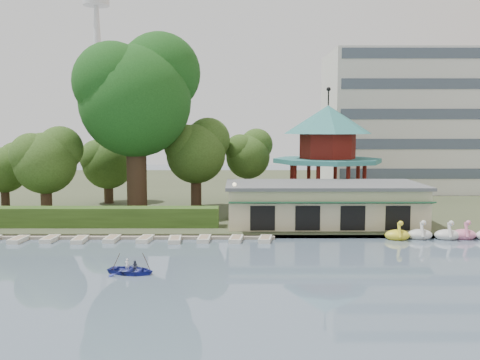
{
  "coord_description": "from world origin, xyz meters",
  "views": [
    {
      "loc": [
        1.91,
        -28.73,
        9.58
      ],
      "look_at": [
        2.0,
        18.0,
        5.0
      ],
      "focal_mm": 40.0,
      "sensor_mm": 36.0,
      "label": 1
    }
  ],
  "objects_px": {
    "boathouse": "(323,203)",
    "pavilion": "(328,146)",
    "big_tree": "(137,92)",
    "dock": "(80,237)",
    "rowboat_with_passengers": "(131,267)"
  },
  "relations": [
    {
      "from": "boathouse",
      "to": "pavilion",
      "type": "xyz_separation_m",
      "value": [
        2.0,
        10.03,
        5.11
      ]
    },
    {
      "from": "big_tree",
      "to": "dock",
      "type": "bearing_deg",
      "value": -106.04
    },
    {
      "from": "dock",
      "to": "boathouse",
      "type": "distance_m",
      "value": 22.62
    },
    {
      "from": "boathouse",
      "to": "pavilion",
      "type": "bearing_deg",
      "value": 78.72
    },
    {
      "from": "boathouse",
      "to": "dock",
      "type": "bearing_deg",
      "value": -167.76
    },
    {
      "from": "rowboat_with_passengers",
      "to": "boathouse",
      "type": "bearing_deg",
      "value": 46.9
    },
    {
      "from": "big_tree",
      "to": "rowboat_with_passengers",
      "type": "distance_m",
      "value": 26.15
    },
    {
      "from": "rowboat_with_passengers",
      "to": "big_tree",
      "type": "bearing_deg",
      "value": 99.2
    },
    {
      "from": "boathouse",
      "to": "big_tree",
      "type": "relative_size",
      "value": 0.96
    },
    {
      "from": "boathouse",
      "to": "rowboat_with_passengers",
      "type": "height_order",
      "value": "boathouse"
    },
    {
      "from": "pavilion",
      "to": "rowboat_with_passengers",
      "type": "relative_size",
      "value": 2.69
    },
    {
      "from": "big_tree",
      "to": "rowboat_with_passengers",
      "type": "bearing_deg",
      "value": -80.8
    },
    {
      "from": "rowboat_with_passengers",
      "to": "pavilion",
      "type": "bearing_deg",
      "value": 56.78
    },
    {
      "from": "boathouse",
      "to": "rowboat_with_passengers",
      "type": "bearing_deg",
      "value": -133.1
    },
    {
      "from": "dock",
      "to": "big_tree",
      "type": "height_order",
      "value": "big_tree"
    }
  ]
}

